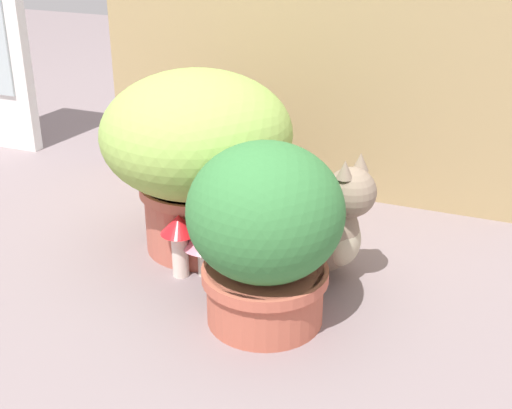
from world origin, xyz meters
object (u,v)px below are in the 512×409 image
mushroom_ornament_pink (207,240)px  mushroom_ornament_red (179,234)px  leafy_planter (265,232)px  cat (315,223)px  grass_planter (197,149)px

mushroom_ornament_pink → mushroom_ornament_red: bearing=-154.4°
leafy_planter → mushroom_ornament_pink: size_ratio=3.10×
leafy_planter → cat: (0.03, 0.24, -0.08)m
grass_planter → cat: (0.30, -0.01, -0.14)m
leafy_planter → mushroom_ornament_red: (-0.25, 0.09, -0.10)m
grass_planter → mushroom_ornament_red: 0.21m
grass_planter → leafy_planter: grass_planter is taller
cat → mushroom_ornament_red: bearing=-153.0°
mushroom_ornament_red → leafy_planter: bearing=-21.0°
leafy_planter → grass_planter: bearing=137.8°
mushroom_ornament_pink → cat: bearing=27.4°
leafy_planter → mushroom_ornament_red: size_ratio=2.49×
cat → mushroom_ornament_red: 0.31m
cat → mushroom_ornament_red: size_ratio=2.36×
grass_planter → leafy_planter: bearing=-42.2°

